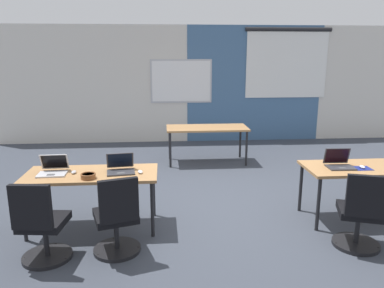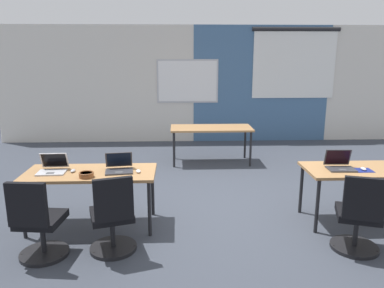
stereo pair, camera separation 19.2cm
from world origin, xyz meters
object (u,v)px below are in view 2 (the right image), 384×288
at_px(chair_near_left_inner, 113,221).
at_px(mouse_near_left_end, 73,171).
at_px(laptop_near_right_inner, 340,165).
at_px(laptop_near_left_inner, 119,167).
at_px(mouse_near_right_inner, 363,169).
at_px(desk_far_center, 211,130).
at_px(chair_near_left_end, 38,226).
at_px(desk_near_left, 91,176).
at_px(snack_bowl, 86,174).
at_px(chair_near_right_inner, 358,220).
at_px(mouse_near_left_inner, 138,171).
at_px(laptop_near_left_end, 53,168).
at_px(desk_near_right, 368,173).

distance_m(chair_near_left_inner, mouse_near_left_end, 0.96).
xyz_separation_m(chair_near_left_inner, laptop_near_right_inner, (2.75, 0.68, 0.39)).
bearing_deg(laptop_near_left_inner, chair_near_left_inner, -96.22).
bearing_deg(mouse_near_right_inner, laptop_near_right_inner, 162.51).
relative_size(desk_far_center, chair_near_left_end, 1.74).
distance_m(laptop_near_left_inner, mouse_near_left_end, 0.56).
relative_size(desk_near_left, snack_bowl, 9.01).
height_order(laptop_near_left_inner, chair_near_left_end, laptop_near_left_inner).
bearing_deg(chair_near_right_inner, mouse_near_right_inner, -99.52).
xyz_separation_m(laptop_near_left_inner, chair_near_left_end, (-0.74, -0.79, -0.39)).
xyz_separation_m(laptop_near_left_inner, chair_near_left_inner, (0.02, -0.70, -0.39)).
distance_m(mouse_near_left_inner, laptop_near_left_end, 1.06).
bearing_deg(snack_bowl, laptop_near_left_inner, 33.37).
bearing_deg(mouse_near_right_inner, laptop_near_left_end, 178.59).
height_order(desk_near_right, laptop_near_left_inner, laptop_near_left_inner).
xyz_separation_m(desk_near_left, chair_near_right_inner, (3.04, -0.77, -0.28)).
bearing_deg(mouse_near_left_inner, chair_near_left_inner, -109.79).
relative_size(chair_near_left_end, mouse_near_right_inner, 8.95).
relative_size(laptop_near_left_inner, laptop_near_right_inner, 1.09).
xyz_separation_m(mouse_near_left_inner, chair_near_left_inner, (-0.22, -0.63, -0.36)).
distance_m(desk_far_center, snack_bowl, 3.49).
bearing_deg(laptop_near_right_inner, laptop_near_left_end, -178.35).
relative_size(mouse_near_left_end, snack_bowl, 0.57).
bearing_deg(mouse_near_left_inner, desk_near_right, 1.14).
distance_m(desk_far_center, chair_near_left_end, 4.18).
distance_m(laptop_near_right_inner, snack_bowl, 3.13).
relative_size(desk_near_left, desk_near_right, 1.00).
height_order(mouse_near_left_end, chair_near_right_inner, chair_near_right_inner).
distance_m(desk_far_center, mouse_near_left_end, 3.42).
distance_m(laptop_near_left_end, mouse_near_left_end, 0.25).
bearing_deg(chair_near_left_inner, desk_near_right, 175.29).
xyz_separation_m(desk_near_right, mouse_near_left_inner, (-2.90, -0.06, 0.08)).
distance_m(chair_near_left_inner, laptop_near_left_end, 1.15).
bearing_deg(mouse_near_left_end, snack_bowl, -44.49).
relative_size(desk_near_left, desk_far_center, 1.00).
bearing_deg(desk_near_left, chair_near_left_end, -116.32).
bearing_deg(chair_near_right_inner, desk_far_center, -52.34).
bearing_deg(desk_far_center, laptop_near_right_inner, -63.82).
distance_m(desk_far_center, mouse_near_right_inner, 3.32).
bearing_deg(mouse_near_right_inner, desk_near_left, 178.60).
height_order(laptop_near_right_inner, snack_bowl, laptop_near_right_inner).
relative_size(chair_near_left_inner, laptop_near_left_end, 2.69).
height_order(chair_near_left_inner, chair_near_right_inner, same).
height_order(desk_far_center, chair_near_right_inner, chair_near_right_inner).
height_order(desk_near_right, snack_bowl, snack_bowl).
xyz_separation_m(mouse_near_right_inner, chair_near_right_inner, (-0.36, -0.69, -0.36)).
xyz_separation_m(chair_near_left_end, snack_bowl, (0.39, 0.56, 0.38)).
xyz_separation_m(laptop_near_left_inner, snack_bowl, (-0.35, -0.23, -0.01)).
xyz_separation_m(mouse_near_left_end, mouse_near_right_inner, (3.60, -0.08, 0.00)).
relative_size(chair_near_left_inner, mouse_near_left_end, 9.06).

